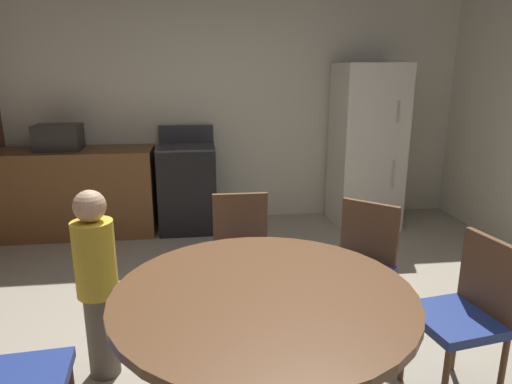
# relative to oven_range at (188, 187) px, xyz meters

# --- Properties ---
(ground_plane) EXTENTS (14.00, 14.00, 0.00)m
(ground_plane) POSITION_rel_oven_range_xyz_m (0.30, -2.46, -0.47)
(ground_plane) COLOR #A89E89
(wall_back) EXTENTS (5.95, 0.12, 2.70)m
(wall_back) POSITION_rel_oven_range_xyz_m (0.30, 0.40, 0.88)
(wall_back) COLOR silver
(wall_back) RESTS_ON ground
(kitchen_counter) EXTENTS (2.02, 0.60, 0.90)m
(kitchen_counter) POSITION_rel_oven_range_xyz_m (-1.36, -0.00, -0.02)
(kitchen_counter) COLOR brown
(kitchen_counter) RESTS_ON ground
(oven_range) EXTENTS (0.60, 0.60, 1.10)m
(oven_range) POSITION_rel_oven_range_xyz_m (0.00, 0.00, 0.00)
(oven_range) COLOR black
(oven_range) RESTS_ON ground
(refrigerator) EXTENTS (0.68, 0.68, 1.76)m
(refrigerator) POSITION_rel_oven_range_xyz_m (1.96, -0.05, 0.41)
(refrigerator) COLOR silver
(refrigerator) RESTS_ON ground
(microwave) EXTENTS (0.44, 0.32, 0.26)m
(microwave) POSITION_rel_oven_range_xyz_m (-1.27, -0.00, 0.56)
(microwave) COLOR #2D2B28
(microwave) RESTS_ON kitchen_counter
(dining_table) EXTENTS (1.32, 1.32, 0.76)m
(dining_table) POSITION_rel_oven_range_xyz_m (0.40, -3.01, 0.14)
(dining_table) COLOR brown
(dining_table) RESTS_ON ground
(chair_northeast) EXTENTS (0.57, 0.57, 0.87)m
(chair_northeast) POSITION_rel_oven_range_xyz_m (1.14, -2.20, 0.03)
(chair_northeast) COLOR brown
(chair_northeast) RESTS_ON ground
(chair_north) EXTENTS (0.40, 0.40, 0.87)m
(chair_north) POSITION_rel_oven_range_xyz_m (0.41, -1.91, 0.03)
(chair_north) COLOR brown
(chair_north) RESTS_ON ground
(chair_east) EXTENTS (0.46, 0.46, 0.87)m
(chair_east) POSITION_rel_oven_range_xyz_m (1.48, -2.84, 0.03)
(chair_east) COLOR brown
(chair_east) RESTS_ON ground
(person_child) EXTENTS (0.31, 0.31, 1.09)m
(person_child) POSITION_rel_oven_range_xyz_m (-0.44, -2.44, 0.11)
(person_child) COLOR #665B51
(person_child) RESTS_ON ground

